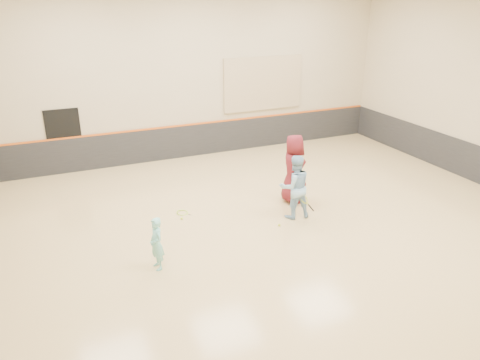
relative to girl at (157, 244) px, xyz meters
name	(u,v)px	position (x,y,z in m)	size (l,w,h in m)	color
room	(266,194)	(3.21, 1.06, 0.20)	(15.04, 12.04, 6.22)	tan
wainscot_back	(194,140)	(3.21, 7.03, -0.01)	(14.90, 0.04, 1.20)	#232326
wainscot_right	(473,163)	(10.68, 1.06, -0.01)	(0.04, 11.90, 1.20)	#232326
accent_stripe	(194,124)	(3.21, 7.02, 0.61)	(14.90, 0.03, 0.06)	#D85914
acoustic_panel	(263,84)	(6.01, 7.01, 1.89)	(3.20, 0.08, 2.00)	tan
doorway	(65,142)	(-1.29, 7.04, 0.49)	(1.10, 0.05, 2.20)	black
girl	(157,244)	(0.00, 0.00, 0.00)	(0.45, 0.29, 1.22)	#7CD8D5
instructor	(295,187)	(4.04, 1.04, 0.28)	(0.86, 0.67, 1.77)	#8EBBDC
young_man	(294,169)	(4.53, 1.96, 0.40)	(0.98, 0.64, 2.02)	maroon
held_racket	(304,199)	(4.24, 0.87, -0.04)	(0.52, 0.52, 0.52)	#AEBC29
spare_racket	(182,211)	(1.31, 2.46, -0.56)	(0.71, 0.71, 0.11)	#AEE231
ball_under_racket	(279,225)	(3.42, 0.69, -0.58)	(0.07, 0.07, 0.07)	#C1CF30
ball_in_hand	(303,163)	(4.75, 1.81, 0.60)	(0.07, 0.07, 0.07)	#DDED37
ball_beside_spare	(182,218)	(1.18, 2.09, -0.58)	(0.07, 0.07, 0.07)	#CCED37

